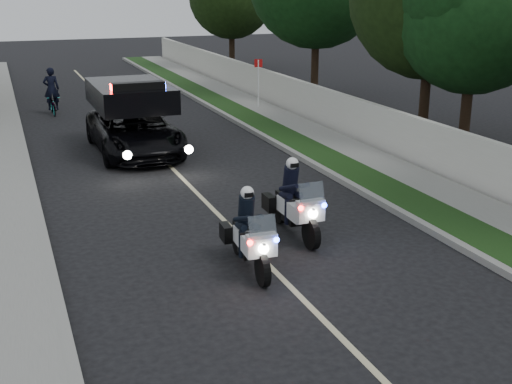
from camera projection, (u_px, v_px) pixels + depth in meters
ground at (307, 304)px, 11.71m from camera, size 120.00×120.00×0.00m
curb_right at (290, 151)px, 21.99m from camera, size 0.20×60.00×0.15m
grass_verge at (309, 149)px, 22.23m from camera, size 1.20×60.00×0.16m
sidewalk_right at (343, 146)px, 22.67m from camera, size 1.40×60.00×0.16m
property_wall at (370, 124)px, 22.82m from camera, size 0.22×60.00×1.50m
curb_left at (30, 176)px, 19.17m from camera, size 0.20×60.00×0.15m
lane_marking at (169, 165)px, 20.60m from camera, size 0.12×50.00×0.01m
police_moto_left at (250, 268)px, 13.16m from camera, size 0.81×2.00×1.67m
police_moto_right at (294, 235)px, 14.90m from camera, size 0.73×2.07×1.76m
police_suv at (135, 153)px, 22.05m from camera, size 2.57×5.48×2.66m
bicycle at (54, 114)px, 28.48m from camera, size 0.56×1.53×0.80m
cyclist at (54, 114)px, 28.48m from camera, size 0.67×0.47×1.80m
sign_post at (258, 110)px, 29.53m from camera, size 0.48×0.48×2.30m
tree_right_b at (462, 148)px, 22.73m from camera, size 5.69×5.69×8.60m
tree_right_c at (422, 137)px, 24.37m from camera, size 7.10×7.10×9.68m
tree_right_d at (314, 98)px, 32.61m from camera, size 8.45×8.45×10.88m
tree_right_e at (232, 70)px, 43.09m from camera, size 6.65×6.65×8.97m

